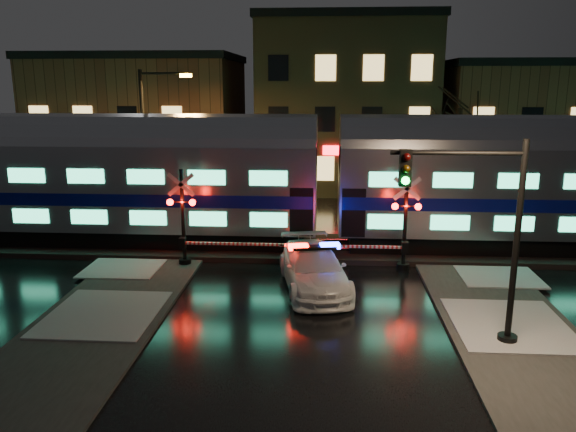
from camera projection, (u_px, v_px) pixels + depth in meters
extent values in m
plane|color=black|center=(305.00, 289.00, 20.87)|extent=(120.00, 120.00, 0.00)
cube|color=black|center=(309.00, 248.00, 25.70)|extent=(90.00, 4.20, 0.24)
cube|color=#2D2D2D|center=(62.00, 359.00, 15.46)|extent=(4.00, 20.00, 0.12)
cube|color=#2D2D2D|center=(546.00, 375.00, 14.61)|extent=(4.00, 20.00, 0.12)
cube|color=brown|center=(143.00, 124.00, 42.03)|extent=(14.00, 10.00, 9.00)
cube|color=brown|center=(344.00, 107.00, 41.25)|extent=(12.00, 11.00, 11.50)
cube|color=brown|center=(526.00, 129.00, 40.27)|extent=(12.00, 10.00, 8.50)
cube|color=black|center=(50.00, 232.00, 26.37)|extent=(24.00, 2.40, 0.80)
cube|color=#B7BAC1|center=(45.00, 184.00, 25.84)|extent=(25.00, 3.05, 3.80)
cube|color=navy|center=(46.00, 193.00, 25.93)|extent=(24.75, 3.09, 0.55)
cube|color=#43FFB6|center=(31.00, 216.00, 24.60)|extent=(21.00, 0.05, 0.62)
cube|color=#43FFB6|center=(26.00, 176.00, 24.18)|extent=(21.00, 0.05, 0.62)
cylinder|color=#B7BAC1|center=(41.00, 147.00, 25.45)|extent=(25.00, 3.05, 3.05)
imported|color=white|center=(314.00, 269.00, 20.77)|extent=(3.15, 5.70, 1.56)
cube|color=black|center=(314.00, 247.00, 20.58)|extent=(1.68, 0.71, 0.10)
cube|color=#FF0C05|center=(298.00, 247.00, 20.50)|extent=(0.77, 0.49, 0.18)
cube|color=#1426FF|center=(330.00, 246.00, 20.63)|extent=(0.77, 0.49, 0.18)
cylinder|color=black|center=(403.00, 267.00, 22.92)|extent=(0.50, 0.50, 0.30)
cylinder|color=black|center=(405.00, 223.00, 22.48)|extent=(0.16, 0.16, 4.04)
sphere|color=#FF0C05|center=(395.00, 206.00, 22.17)|extent=(0.26, 0.26, 0.26)
sphere|color=#FF0C05|center=(418.00, 207.00, 22.11)|extent=(0.26, 0.26, 0.26)
cube|color=white|center=(342.00, 246.00, 22.63)|extent=(5.05, 0.10, 0.10)
cube|color=black|center=(405.00, 247.00, 22.46)|extent=(0.25, 0.30, 0.45)
cylinder|color=black|center=(185.00, 262.00, 23.50)|extent=(0.51, 0.51, 0.31)
cylinder|color=black|center=(183.00, 218.00, 23.06)|extent=(0.16, 0.16, 4.10)
sphere|color=#FF0C05|center=(170.00, 202.00, 22.75)|extent=(0.27, 0.27, 0.27)
sphere|color=#FF0C05|center=(192.00, 203.00, 22.69)|extent=(0.27, 0.27, 0.27)
cube|color=white|center=(244.00, 244.00, 22.88)|extent=(5.12, 0.10, 0.10)
cube|color=black|center=(183.00, 243.00, 23.05)|extent=(0.25, 0.30, 0.45)
cylinder|color=black|center=(507.00, 340.00, 16.43)|extent=(0.56, 0.56, 0.30)
cylinder|color=black|center=(516.00, 246.00, 15.77)|extent=(0.18, 0.18, 6.02)
cylinder|color=black|center=(457.00, 153.00, 15.28)|extent=(3.61, 0.12, 0.12)
cube|color=black|center=(405.00, 168.00, 15.32)|extent=(0.32, 0.28, 1.00)
sphere|color=#0CFF3F|center=(406.00, 181.00, 15.24)|extent=(0.22, 0.22, 0.22)
cylinder|color=black|center=(145.00, 150.00, 29.23)|extent=(0.20, 0.20, 8.15)
cylinder|color=black|center=(164.00, 73.00, 28.26)|extent=(2.45, 0.12, 0.12)
cube|color=#FFAD26|center=(186.00, 75.00, 28.21)|extent=(0.56, 0.29, 0.18)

